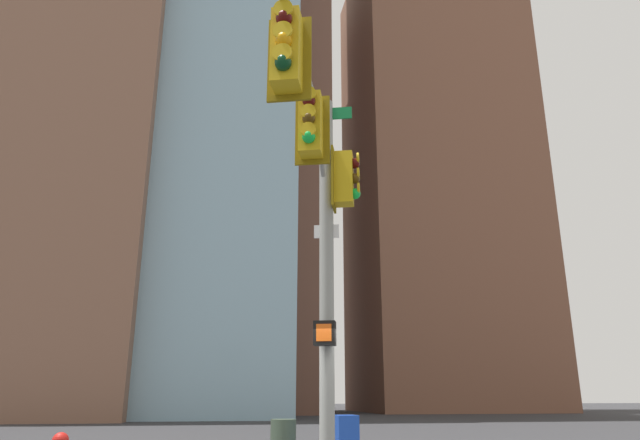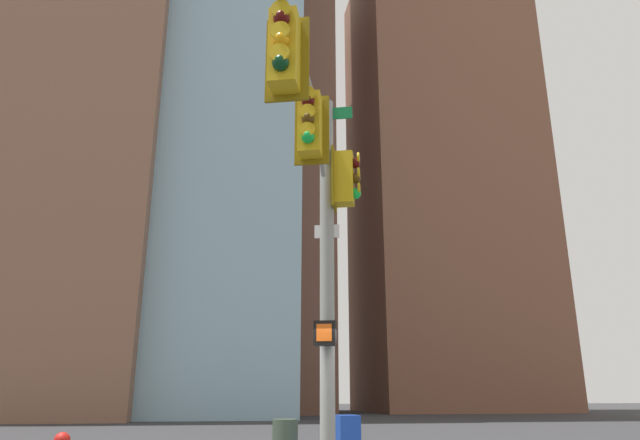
{
  "view_description": "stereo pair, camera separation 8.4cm",
  "coord_description": "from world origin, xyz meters",
  "views": [
    {
      "loc": [
        1.52,
        10.07,
        1.44
      ],
      "look_at": [
        -0.09,
        1.17,
        4.22
      ],
      "focal_mm": 32.13,
      "sensor_mm": 36.0,
      "label": 1
    },
    {
      "loc": [
        1.44,
        10.08,
        1.44
      ],
      "look_at": [
        -0.09,
        1.17,
        4.22
      ],
      "focal_mm": 32.13,
      "sensor_mm": 36.0,
      "label": 2
    }
  ],
  "objects": [
    {
      "name": "building_brick_farside",
      "position": [
        -20.92,
        -43.73,
        24.2
      ],
      "size": [
        17.5,
        14.53,
        48.4
      ],
      "primitive_type": "cube",
      "color": "brown",
      "rests_on": "ground_plane"
    },
    {
      "name": "building_brick_midblock",
      "position": [
        1.49,
        -43.51,
        23.01
      ],
      "size": [
        18.47,
        16.9,
        46.02
      ],
      "primitive_type": "cube",
      "color": "brown",
      "rests_on": "ground_plane"
    },
    {
      "name": "building_brick_nearside",
      "position": [
        17.73,
        -33.86,
        27.02
      ],
      "size": [
        22.84,
        19.03,
        54.04
      ],
      "primitive_type": "cube",
      "color": "#845B47",
      "rests_on": "ground_plane"
    },
    {
      "name": "signal_pole_assembly",
      "position": [
        -0.07,
        1.4,
        4.54
      ],
      "size": [
        2.26,
        5.45,
        6.89
      ],
      "rotation": [
        0.0,
        0.0,
        1.26
      ],
      "color": "gray",
      "rests_on": "ground_plane"
    }
  ]
}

